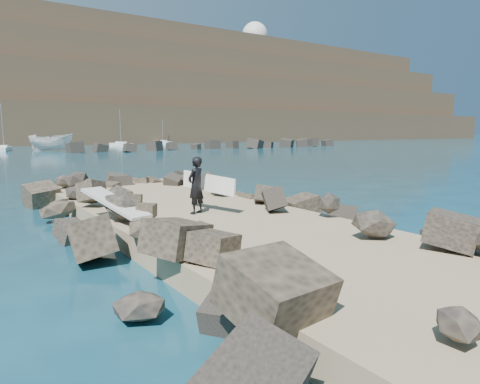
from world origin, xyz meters
The scene contains 14 objects.
ground centered at (0.00, 0.00, 0.00)m, with size 800.00×800.00×0.00m, color #0F384C.
jetty centered at (0.00, -2.00, 0.30)m, with size 6.00×26.00×0.60m, color #8C7759.
riprap_left centered at (-2.90, -1.50, 0.50)m, with size 2.60×22.00×1.00m, color black.
riprap_right centered at (2.90, -1.50, 0.50)m, with size 2.60×22.00×1.00m, color black.
breakwater_secondary centered at (35.00, 55.00, 0.60)m, with size 52.00×4.00×1.20m, color black.
headland centered at (10.00, 160.00, 16.00)m, with size 360.00×140.00×32.00m, color #2D4919.
surfboard_resting centered at (-2.78, 1.22, 1.04)m, with size 0.66×2.63×0.09m, color beige.
boat_imported centered at (7.62, 65.21, 1.39)m, with size 2.70×7.18×2.77m, color silver.
surfer_with_board centered at (-0.21, 1.04, 1.50)m, with size 1.19×2.13×1.78m.
radome centered at (104.99, 141.50, 41.83)m, with size 10.68×10.68×16.91m.
sailboat_f centered at (37.65, 87.91, 0.35)m, with size 3.42×4.93×6.28m.
sailboat_b centered at (0.94, 67.16, 0.35)m, with size 2.93×6.42×7.65m.
sailboat_d centered at (23.90, 78.59, 0.35)m, with size 3.20×6.54×7.80m.
headland_buildings centered at (16.81, 152.19, 33.97)m, with size 137.50×30.50×5.00m.
Camera 1 is at (-6.58, -10.63, 3.16)m, focal length 32.00 mm.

